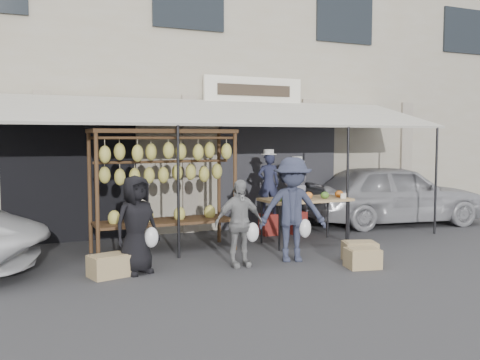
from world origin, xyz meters
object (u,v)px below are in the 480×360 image
object	(u,v)px
vendor_right	(297,186)
crate_far	(108,266)
produce_table	(306,200)
customer_right	(292,209)
crate_near_b	(360,252)
customer_mid	(239,223)
crate_near_a	(363,258)
customer_left	(136,225)
sedan	(393,194)
vendor_left	(269,183)
banana_rack	(164,166)

from	to	relation	value
vendor_right	crate_far	size ratio (longest dim) A/B	2.05
produce_table	crate_far	distance (m)	4.17
customer_right	crate_near_b	bearing A→B (deg)	-6.35
customer_mid	customer_right	xyz separation A→B (m)	(0.98, -0.02, 0.17)
customer_mid	crate_far	world-z (taller)	customer_mid
vendor_right	crate_near_b	bearing A→B (deg)	95.69
crate_near_a	crate_far	bearing A→B (deg)	163.89
crate_near_a	customer_mid	bearing A→B (deg)	153.05
produce_table	customer_left	xyz separation A→B (m)	(-3.56, -0.91, -0.11)
produce_table	customer_right	xyz separation A→B (m)	(-0.97, -1.16, 0.01)
crate_near_b	vendor_right	bearing A→B (deg)	82.86
vendor_right	sedan	world-z (taller)	vendor_right
customer_mid	crate_near_b	bearing A→B (deg)	-14.02
vendor_left	vendor_right	size ratio (longest dim) A/B	1.17
customer_left	customer_right	world-z (taller)	customer_right
produce_table	crate_far	size ratio (longest dim) A/B	3.11
customer_mid	customer_right	distance (m)	0.99
vendor_left	customer_mid	xyz separation A→B (m)	(-1.72, -2.32, -0.40)
banana_rack	crate_near_b	world-z (taller)	banana_rack
banana_rack	crate_near_a	bearing A→B (deg)	-43.89
customer_left	sedan	distance (m)	7.06
produce_table	customer_right	distance (m)	1.51
customer_right	crate_far	size ratio (longest dim) A/B	3.21
customer_right	crate_near_a	distance (m)	1.39
produce_table	customer_mid	bearing A→B (deg)	-149.54
vendor_left	customer_right	xyz separation A→B (m)	(-0.75, -2.34, -0.23)
produce_table	crate_near_a	bearing A→B (deg)	-94.85
vendor_right	customer_left	size ratio (longest dim) A/B	0.74
customer_left	customer_mid	size ratio (longest dim) A/B	1.07
customer_right	sedan	world-z (taller)	customer_right
vendor_right	customer_mid	xyz separation A→B (m)	(-2.35, -2.20, -0.34)
banana_rack	customer_left	distance (m)	1.76
vendor_left	customer_left	world-z (taller)	vendor_left
banana_rack	vendor_right	world-z (taller)	banana_rack
produce_table	banana_rack	bearing A→B (deg)	171.30
produce_table	vendor_left	world-z (taller)	vendor_left
crate_far	produce_table	bearing A→B (deg)	13.23
vendor_left	crate_near_b	world-z (taller)	vendor_left
produce_table	sedan	bearing A→B (deg)	21.32
banana_rack	produce_table	size ratio (longest dim) A/B	1.53
crate_near_b	customer_right	bearing A→B (deg)	154.86
customer_right	customer_left	bearing A→B (deg)	-166.86
banana_rack	vendor_left	size ratio (longest dim) A/B	1.99
produce_table	customer_right	world-z (taller)	customer_right
banana_rack	customer_left	size ratio (longest dim) A/B	1.72
crate_near_b	customer_left	bearing A→B (deg)	168.44
produce_table	crate_near_b	xyz separation A→B (m)	(0.07, -1.65, -0.70)
customer_right	crate_near_a	xyz separation A→B (m)	(0.79, -0.88, -0.72)
banana_rack	sedan	size ratio (longest dim) A/B	0.60
vendor_right	customer_right	bearing A→B (deg)	71.04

